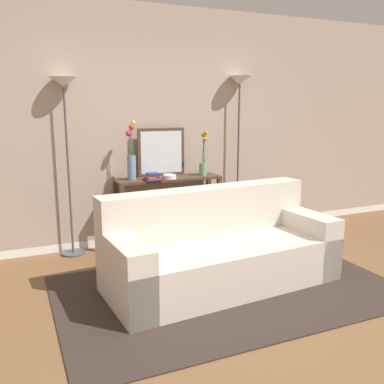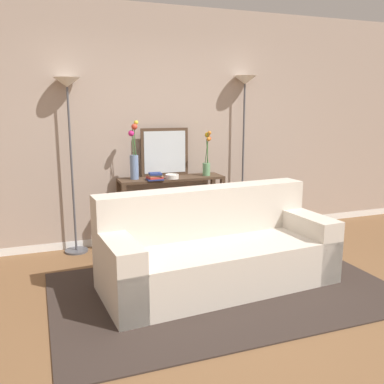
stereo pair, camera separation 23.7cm
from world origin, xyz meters
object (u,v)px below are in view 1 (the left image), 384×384
at_px(console_table, 169,199).
at_px(book_row_under_console, 147,242).
at_px(vase_tall_flowers, 131,159).
at_px(floor_lamp_left, 65,117).
at_px(book_stack, 153,177).
at_px(floor_lamp_right, 239,111).
at_px(wall_mirror, 161,152).
at_px(fruit_bowl, 169,177).
at_px(vase_short_flowers, 203,159).
at_px(couch, 219,251).

relative_size(console_table, book_row_under_console, 2.76).
height_order(console_table, vase_tall_flowers, vase_tall_flowers).
bearing_deg(floor_lamp_left, book_stack, -13.53).
xyz_separation_m(floor_lamp_right, wall_mirror, (-1.03, 0.04, -0.47)).
xyz_separation_m(floor_lamp_right, fruit_bowl, (-1.02, -0.21, -0.73)).
height_order(console_table, wall_mirror, wall_mirror).
bearing_deg(vase_short_flowers, book_row_under_console, 177.91).
relative_size(console_table, vase_tall_flowers, 1.87).
xyz_separation_m(couch, book_stack, (-0.26, 1.16, 0.54)).
bearing_deg(book_stack, book_row_under_console, 114.55).
bearing_deg(wall_mirror, couch, -87.40).
bearing_deg(fruit_bowl, floor_lamp_left, 169.32).
distance_m(floor_lamp_right, vase_short_flowers, 0.79).
bearing_deg(floor_lamp_left, wall_mirror, 1.98).
relative_size(wall_mirror, book_row_under_console, 1.29).
xyz_separation_m(floor_lamp_left, book_row_under_console, (0.84, -0.10, -1.47)).
bearing_deg(couch, vase_tall_flowers, 109.96).
xyz_separation_m(vase_short_flowers, fruit_bowl, (-0.47, -0.08, -0.18)).
height_order(couch, book_row_under_console, couch).
bearing_deg(floor_lamp_left, book_row_under_console, -7.02).
bearing_deg(book_stack, floor_lamp_right, 9.95).
height_order(book_stack, book_row_under_console, book_stack).
bearing_deg(console_table, floor_lamp_right, 5.95).
bearing_deg(floor_lamp_right, book_row_under_console, -175.35).
bearing_deg(vase_short_flowers, vase_tall_flowers, 177.28).
distance_m(floor_lamp_right, book_row_under_console, 1.98).
relative_size(console_table, book_stack, 6.76).
relative_size(book_stack, book_row_under_console, 0.41).
distance_m(fruit_bowl, book_stack, 0.20).
distance_m(vase_tall_flowers, fruit_bowl, 0.48).
distance_m(console_table, vase_tall_flowers, 0.66).
height_order(console_table, vase_short_flowers, vase_short_flowers).
xyz_separation_m(console_table, book_stack, (-0.23, -0.11, 0.30)).
height_order(floor_lamp_left, book_stack, floor_lamp_left).
bearing_deg(floor_lamp_right, wall_mirror, 177.91).
distance_m(console_table, vase_short_flowers, 0.64).
xyz_separation_m(floor_lamp_right, vase_tall_flowers, (-1.43, -0.09, -0.52)).
relative_size(couch, vase_tall_flowers, 3.29).
distance_m(console_table, book_row_under_console, 0.57).
height_order(floor_lamp_right, book_stack, floor_lamp_right).
xyz_separation_m(couch, console_table, (-0.03, 1.27, 0.24)).
height_order(couch, book_stack, book_stack).
distance_m(wall_mirror, fruit_bowl, 0.35).
bearing_deg(vase_short_flowers, floor_lamp_right, 13.26).
xyz_separation_m(couch, fruit_bowl, (-0.05, 1.17, 0.53)).
xyz_separation_m(couch, wall_mirror, (-0.06, 1.41, 0.79)).
distance_m(vase_short_flowers, book_stack, 0.69).
height_order(couch, floor_lamp_right, floor_lamp_right).
relative_size(console_table, fruit_bowl, 8.04).
bearing_deg(couch, book_stack, 102.57).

